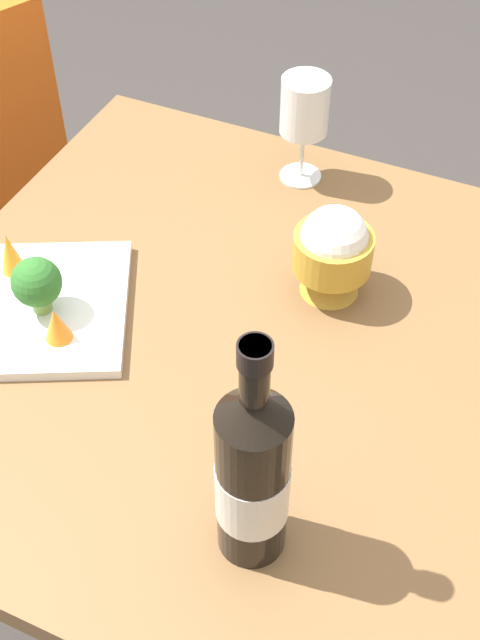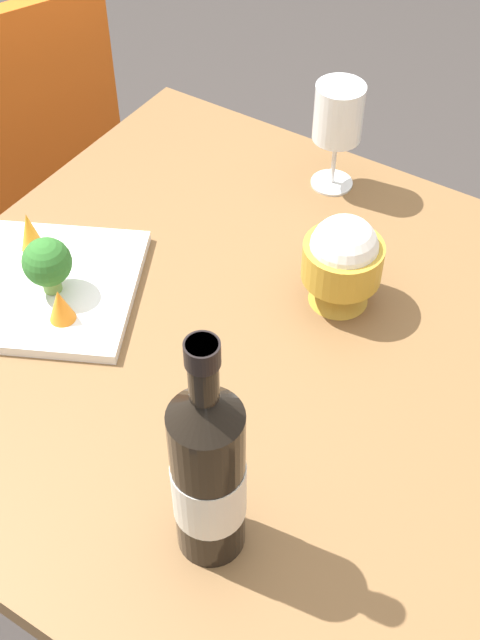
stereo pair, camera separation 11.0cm
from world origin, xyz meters
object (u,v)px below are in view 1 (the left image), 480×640
(wine_bottle, at_px, (253,475))
(wine_glass, at_px, (305,109))
(serving_plate, at_px, (36,307))
(carrot_garnish_left, at_px, (56,324))
(rice_bowl, at_px, (333,251))
(broccoli_floret, at_px, (37,283))
(carrot_garnish_right, at_px, (10,253))

(wine_bottle, bearing_deg, wine_glass, -73.38)
(wine_glass, height_order, serving_plate, wine_glass)
(wine_bottle, distance_m, carrot_garnish_left, 0.39)
(wine_glass, height_order, rice_bowl, wine_glass)
(wine_glass, distance_m, broccoli_floret, 0.49)
(serving_plate, bearing_deg, carrot_garnish_right, -34.70)
(wine_glass, relative_size, rice_bowl, 1.26)
(rice_bowl, bearing_deg, wine_bottle, 97.89)
(broccoli_floret, bearing_deg, serving_plate, -16.31)
(serving_plate, bearing_deg, rice_bowl, -149.71)
(rice_bowl, relative_size, broccoli_floret, 1.65)
(serving_plate, xyz_separation_m, carrot_garnish_left, (-0.07, 0.04, 0.03))
(wine_glass, height_order, carrot_garnish_left, wine_glass)
(wine_bottle, xyz_separation_m, carrot_garnish_right, (0.48, -0.24, -0.08))
(serving_plate, xyz_separation_m, broccoli_floret, (-0.02, 0.00, 0.06))
(wine_bottle, distance_m, serving_plate, 0.47)
(serving_plate, relative_size, broccoli_floret, 3.90)
(wine_glass, relative_size, carrot_garnish_left, 3.50)
(wine_glass, bearing_deg, broccoli_floret, 64.88)
(serving_plate, distance_m, broccoli_floret, 0.06)
(wine_bottle, height_order, broccoli_floret, wine_bottle)
(broccoli_floret, bearing_deg, carrot_garnish_left, 144.13)
(broccoli_floret, relative_size, carrot_garnish_left, 1.68)
(wine_bottle, distance_m, rice_bowl, 0.41)
(broccoli_floret, distance_m, carrot_garnish_right, 0.10)
(carrot_garnish_left, bearing_deg, wine_bottle, 155.81)
(wine_bottle, relative_size, carrot_garnish_left, 6.31)
(broccoli_floret, bearing_deg, wine_glass, -115.12)
(rice_bowl, relative_size, serving_plate, 0.42)
(wine_bottle, distance_m, broccoli_floret, 0.44)
(serving_plate, bearing_deg, carrot_garnish_left, 148.39)
(wine_bottle, relative_size, broccoli_floret, 3.76)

